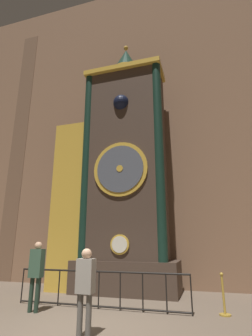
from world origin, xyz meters
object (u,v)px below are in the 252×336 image
Objects in this scene: stanchion_post at (224,301)px; visitor_far at (86,283)px; clock_tower at (115,175)px; visitor_near at (36,269)px.

visitor_far is at bearing -137.31° from stanchion_post.
clock_tower is 4.61m from visitor_near.
visitor_near is 2.42m from visitor_far.
visitor_far is 3.61m from stanchion_post.
visitor_near reaches higher than stanchion_post.
clock_tower is 10.49× the size of stanchion_post.
visitor_far is 1.62× the size of stanchion_post.
visitor_far is at bearing -77.75° from clock_tower.
visitor_far is (2.04, -1.30, -0.08)m from visitor_near.
stanchion_post is (2.61, 2.41, -0.64)m from visitor_far.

